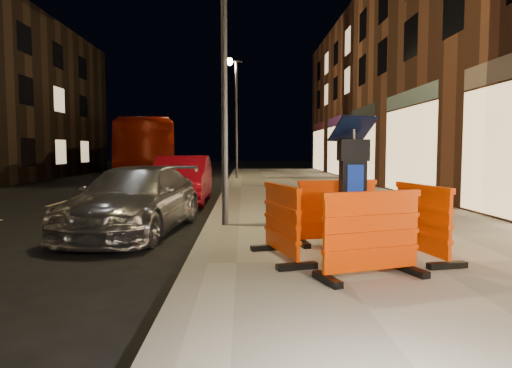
{
  "coord_description": "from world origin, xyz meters",
  "views": [
    {
      "loc": [
        0.61,
        -5.83,
        1.61
      ],
      "look_at": [
        0.8,
        1.0,
        1.1
      ],
      "focal_mm": 32.0,
      "sensor_mm": 36.0,
      "label": 1
    }
  ],
  "objects_px": {
    "barrier_back": "(337,212)",
    "bus_doubledecker": "(149,177)",
    "barrier_front": "(372,235)",
    "car_silver": "(136,232)",
    "parking_kiosk": "(352,192)",
    "car_red": "(183,203)",
    "barrier_kerbside": "(281,222)",
    "barrier_bldgside": "(422,221)"
  },
  "relations": [
    {
      "from": "parking_kiosk",
      "to": "barrier_kerbside",
      "type": "distance_m",
      "value": 1.03
    },
    {
      "from": "barrier_back",
      "to": "bus_doubledecker",
      "type": "height_order",
      "value": "bus_doubledecker"
    },
    {
      "from": "barrier_front",
      "to": "barrier_kerbside",
      "type": "distance_m",
      "value": 1.34
    },
    {
      "from": "barrier_kerbside",
      "to": "car_silver",
      "type": "relative_size",
      "value": 0.29
    },
    {
      "from": "barrier_back",
      "to": "car_silver",
      "type": "height_order",
      "value": "barrier_back"
    },
    {
      "from": "car_silver",
      "to": "barrier_back",
      "type": "bearing_deg",
      "value": -21.2
    },
    {
      "from": "barrier_back",
      "to": "barrier_kerbside",
      "type": "xyz_separation_m",
      "value": [
        -0.95,
        -0.95,
        0.0
      ]
    },
    {
      "from": "parking_kiosk",
      "to": "car_silver",
      "type": "xyz_separation_m",
      "value": [
        -3.57,
        2.87,
        -1.04
      ]
    },
    {
      "from": "car_red",
      "to": "bus_doubledecker",
      "type": "bearing_deg",
      "value": 105.1
    },
    {
      "from": "bus_doubledecker",
      "to": "barrier_bldgside",
      "type": "bearing_deg",
      "value": -78.55
    },
    {
      "from": "barrier_kerbside",
      "to": "car_red",
      "type": "bearing_deg",
      "value": 1.71
    },
    {
      "from": "barrier_back",
      "to": "bus_doubledecker",
      "type": "xyz_separation_m",
      "value": [
        -7.09,
        20.35,
        -0.65
      ]
    },
    {
      "from": "parking_kiosk",
      "to": "car_silver",
      "type": "bearing_deg",
      "value": 128.1
    },
    {
      "from": "barrier_back",
      "to": "bus_doubledecker",
      "type": "distance_m",
      "value": 21.56
    },
    {
      "from": "parking_kiosk",
      "to": "barrier_front",
      "type": "height_order",
      "value": "parking_kiosk"
    },
    {
      "from": "barrier_front",
      "to": "barrier_kerbside",
      "type": "xyz_separation_m",
      "value": [
        -0.95,
        0.95,
        0.0
      ]
    },
    {
      "from": "barrier_front",
      "to": "car_silver",
      "type": "xyz_separation_m",
      "value": [
        -3.57,
        3.82,
        -0.65
      ]
    },
    {
      "from": "barrier_kerbside",
      "to": "barrier_bldgside",
      "type": "distance_m",
      "value": 1.9
    },
    {
      "from": "car_red",
      "to": "bus_doubledecker",
      "type": "height_order",
      "value": "bus_doubledecker"
    },
    {
      "from": "barrier_kerbside",
      "to": "car_silver",
      "type": "distance_m",
      "value": 3.94
    },
    {
      "from": "barrier_back",
      "to": "car_red",
      "type": "xyz_separation_m",
      "value": [
        -3.31,
        6.88,
        -0.65
      ]
    },
    {
      "from": "barrier_front",
      "to": "barrier_back",
      "type": "xyz_separation_m",
      "value": [
        0.0,
        1.9,
        0.0
      ]
    },
    {
      "from": "car_silver",
      "to": "bus_doubledecker",
      "type": "relative_size",
      "value": 0.37
    },
    {
      "from": "car_silver",
      "to": "car_red",
      "type": "relative_size",
      "value": 1.02
    },
    {
      "from": "parking_kiosk",
      "to": "car_red",
      "type": "height_order",
      "value": "parking_kiosk"
    },
    {
      "from": "car_red",
      "to": "barrier_bldgside",
      "type": "bearing_deg",
      "value": -61.97
    },
    {
      "from": "barrier_front",
      "to": "car_silver",
      "type": "relative_size",
      "value": 0.29
    },
    {
      "from": "barrier_front",
      "to": "barrier_back",
      "type": "height_order",
      "value": "same"
    },
    {
      "from": "car_red",
      "to": "car_silver",
      "type": "bearing_deg",
      "value": -93.52
    },
    {
      "from": "barrier_front",
      "to": "car_silver",
      "type": "distance_m",
      "value": 5.27
    },
    {
      "from": "car_silver",
      "to": "bus_doubledecker",
      "type": "distance_m",
      "value": 18.76
    },
    {
      "from": "car_silver",
      "to": "car_red",
      "type": "xyz_separation_m",
      "value": [
        0.26,
        4.96,
        0.0
      ]
    },
    {
      "from": "barrier_front",
      "to": "bus_doubledecker",
      "type": "relative_size",
      "value": 0.11
    },
    {
      "from": "parking_kiosk",
      "to": "barrier_kerbside",
      "type": "relative_size",
      "value": 1.4
    },
    {
      "from": "barrier_front",
      "to": "barrier_bldgside",
      "type": "xyz_separation_m",
      "value": [
        0.95,
        0.95,
        0.0
      ]
    },
    {
      "from": "barrier_bldgside",
      "to": "car_silver",
      "type": "xyz_separation_m",
      "value": [
        -4.52,
        2.87,
        -0.65
      ]
    },
    {
      "from": "barrier_kerbside",
      "to": "car_silver",
      "type": "bearing_deg",
      "value": 27.3
    },
    {
      "from": "car_silver",
      "to": "barrier_bldgside",
      "type": "bearing_deg",
      "value": -25.35
    },
    {
      "from": "car_silver",
      "to": "bus_doubledecker",
      "type": "bearing_deg",
      "value": 107.88
    },
    {
      "from": "car_silver",
      "to": "barrier_front",
      "type": "bearing_deg",
      "value": -39.87
    },
    {
      "from": "barrier_front",
      "to": "car_silver",
      "type": "bearing_deg",
      "value": 114.96
    },
    {
      "from": "car_red",
      "to": "bus_doubledecker",
      "type": "relative_size",
      "value": 0.36
    }
  ]
}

